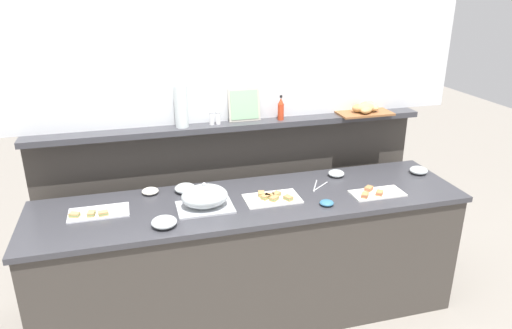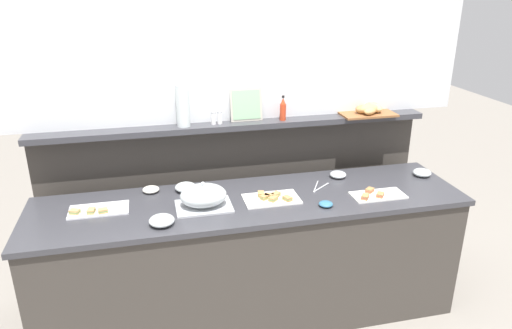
% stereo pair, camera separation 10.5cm
% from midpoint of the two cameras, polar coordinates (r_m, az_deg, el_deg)
% --- Properties ---
extents(ground_plane, '(12.00, 12.00, 0.00)m').
position_cam_midpoint_polar(ground_plane, '(3.97, -3.54, -12.08)').
color(ground_plane, gray).
extents(buffet_counter, '(2.76, 0.69, 0.88)m').
position_cam_midpoint_polar(buffet_counter, '(3.24, -1.46, -11.23)').
color(buffet_counter, '#3D3833').
rests_on(buffet_counter, ground_plane).
extents(back_ledge_unit, '(2.78, 0.22, 1.26)m').
position_cam_midpoint_polar(back_ledge_unit, '(3.58, -3.52, -3.87)').
color(back_ledge_unit, '#3D3833').
rests_on(back_ledge_unit, ground_plane).
extents(upper_wall_panel, '(3.38, 0.08, 1.34)m').
position_cam_midpoint_polar(upper_wall_panel, '(3.27, -4.13, 16.83)').
color(upper_wall_panel, silver).
rests_on(upper_wall_panel, back_ledge_unit).
extents(sandwich_platter_front, '(0.34, 0.17, 0.04)m').
position_cam_midpoint_polar(sandwich_platter_front, '(3.17, 13.29, -3.36)').
color(sandwich_platter_front, white).
rests_on(sandwich_platter_front, buffet_counter).
extents(sandwich_platter_rear, '(0.35, 0.21, 0.04)m').
position_cam_midpoint_polar(sandwich_platter_rear, '(3.02, 0.97, -4.04)').
color(sandwich_platter_rear, white).
rests_on(sandwich_platter_rear, buffet_counter).
extents(sandwich_platter_side, '(0.35, 0.18, 0.04)m').
position_cam_midpoint_polar(sandwich_platter_side, '(3.01, -19.53, -5.50)').
color(sandwich_platter_side, silver).
rests_on(sandwich_platter_side, buffet_counter).
extents(serving_cloche, '(0.34, 0.24, 0.17)m').
position_cam_midpoint_polar(serving_cloche, '(2.90, -7.23, -3.94)').
color(serving_cloche, '#B7BABF').
rests_on(serving_cloche, buffet_counter).
extents(glass_bowl_large, '(0.14, 0.14, 0.06)m').
position_cam_midpoint_polar(glass_bowl_large, '(3.16, -9.44, -2.87)').
color(glass_bowl_large, silver).
rests_on(glass_bowl_large, buffet_counter).
extents(glass_bowl_medium, '(0.15, 0.15, 0.06)m').
position_cam_midpoint_polar(glass_bowl_medium, '(2.75, -12.07, -6.84)').
color(glass_bowl_medium, silver).
rests_on(glass_bowl_medium, buffet_counter).
extents(glass_bowl_small, '(0.13, 0.13, 0.05)m').
position_cam_midpoint_polar(glass_bowl_small, '(3.59, 18.16, -0.70)').
color(glass_bowl_small, silver).
rests_on(glass_bowl_small, buffet_counter).
extents(glass_bowl_extra, '(0.11, 0.11, 0.05)m').
position_cam_midpoint_polar(glass_bowl_extra, '(3.40, 8.75, -1.10)').
color(glass_bowl_extra, silver).
rests_on(glass_bowl_extra, buffet_counter).
extents(condiment_bowl_teal, '(0.11, 0.11, 0.04)m').
position_cam_midpoint_polar(condiment_bowl_teal, '(3.18, -13.53, -3.13)').
color(condiment_bowl_teal, silver).
rests_on(condiment_bowl_teal, buffet_counter).
extents(condiment_bowl_red, '(0.09, 0.09, 0.03)m').
position_cam_midpoint_polar(condiment_bowl_red, '(2.97, 7.49, -4.60)').
color(condiment_bowl_red, teal).
rests_on(condiment_bowl_red, buffet_counter).
extents(serving_tongs, '(0.15, 0.17, 0.01)m').
position_cam_midpoint_polar(serving_tongs, '(3.21, 6.48, -2.63)').
color(serving_tongs, '#B7BABF').
rests_on(serving_tongs, buffet_counter).
extents(hot_sauce_bottle, '(0.04, 0.04, 0.18)m').
position_cam_midpoint_polar(hot_sauce_bottle, '(3.35, 2.09, 6.65)').
color(hot_sauce_bottle, red).
rests_on(hot_sauce_bottle, back_ledge_unit).
extents(salt_shaker, '(0.03, 0.03, 0.09)m').
position_cam_midpoint_polar(salt_shaker, '(3.26, -6.27, 5.51)').
color(salt_shaker, white).
rests_on(salt_shaker, back_ledge_unit).
extents(pepper_shaker, '(0.03, 0.03, 0.09)m').
position_cam_midpoint_polar(pepper_shaker, '(3.26, -5.51, 5.58)').
color(pepper_shaker, white).
rests_on(pepper_shaker, back_ledge_unit).
extents(bread_basket, '(0.40, 0.30, 0.08)m').
position_cam_midpoint_polar(bread_basket, '(3.61, 12.20, 6.61)').
color(bread_basket, brown).
rests_on(bread_basket, back_ledge_unit).
extents(framed_picture, '(0.22, 0.06, 0.23)m').
position_cam_midpoint_polar(framed_picture, '(3.32, -2.34, 7.18)').
color(framed_picture, '#B2AD9E').
rests_on(framed_picture, back_ledge_unit).
extents(water_carafe, '(0.09, 0.09, 0.28)m').
position_cam_midpoint_polar(water_carafe, '(3.21, -9.93, 6.88)').
color(water_carafe, silver).
rests_on(water_carafe, back_ledge_unit).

